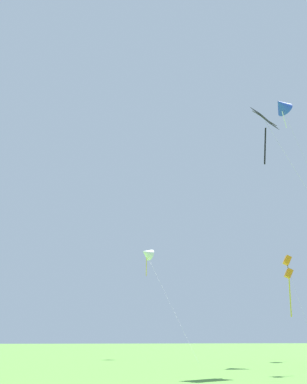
{
  "coord_description": "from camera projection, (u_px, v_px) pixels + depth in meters",
  "views": [
    {
      "loc": [
        -0.91,
        -2.65,
        1.57
      ],
      "look_at": [
        5.44,
        25.59,
        12.13
      ],
      "focal_mm": 38.02,
      "sensor_mm": 36.0,
      "label": 1
    }
  ],
  "objects": [
    {
      "name": "kite_blue_delta",
      "position": [
        282.0,
        106.0,
        38.0
      ],
      "size": [
        2.31,
        8.0,
        23.16
      ],
      "color": "blue",
      "rests_on": "ground_plane"
    },
    {
      "name": "kite_white_distant",
      "position": [
        147.0,
        253.0,
        40.24
      ],
      "size": [
        2.9,
        9.64,
        10.37
      ],
      "color": "white",
      "rests_on": "ground_plane"
    },
    {
      "name": "kite_orange_box",
      "position": [
        288.0,
        269.0,
        35.05
      ],
      "size": [
        1.31,
        4.66,
        8.52
      ],
      "color": "orange",
      "rests_on": "ground_plane"
    },
    {
      "name": "kite_black_large",
      "position": [
        266.0,
        129.0,
        26.58
      ],
      "size": [
        2.3,
        8.15,
        16.31
      ],
      "color": "black",
      "rests_on": "ground_plane"
    }
  ]
}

